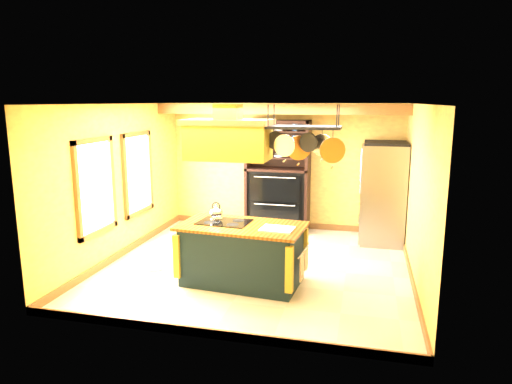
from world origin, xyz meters
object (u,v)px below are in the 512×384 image
at_px(kitchen_island, 242,253).
at_px(range_hood, 228,137).
at_px(pot_rack, 305,136).
at_px(hutch, 278,189).
at_px(refrigerator, 383,195).

height_order(kitchen_island, range_hood, range_hood).
relative_size(pot_rack, hutch, 0.48).
bearing_deg(pot_rack, kitchen_island, 179.94).
distance_m(range_hood, refrigerator, 3.76).
bearing_deg(refrigerator, pot_rack, -114.21).
distance_m(kitchen_island, refrigerator, 3.44).
height_order(range_hood, hutch, range_hood).
height_order(pot_rack, refrigerator, pot_rack).
distance_m(kitchen_island, hutch, 3.05).
height_order(refrigerator, hutch, hutch).
bearing_deg(range_hood, refrigerator, 49.09).
bearing_deg(pot_rack, hutch, 107.42).
relative_size(range_hood, hutch, 0.54).
xyz_separation_m(pot_rack, refrigerator, (1.20, 2.67, -1.32)).
relative_size(kitchen_island, range_hood, 1.53).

